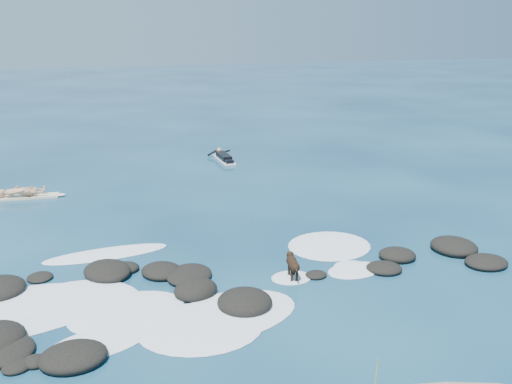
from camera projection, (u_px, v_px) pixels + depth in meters
name	position (u px, v px, depth m)	size (l,w,h in m)	color
ground	(237.00, 268.00, 15.79)	(160.00, 160.00, 0.00)	#0A2642
reef_rocks	(196.00, 289.00, 14.31)	(14.26, 5.46, 0.52)	black
breaking_foam	(170.00, 298.00, 14.04)	(12.33, 6.97, 0.12)	white
standing_surfer_rig	(19.00, 180.00, 21.85)	(3.30, 0.79, 1.88)	beige
paddling_surfer_rig	(224.00, 157.00, 28.16)	(1.22, 2.69, 0.47)	white
dog	(293.00, 263.00, 14.99)	(0.38, 1.05, 0.67)	black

